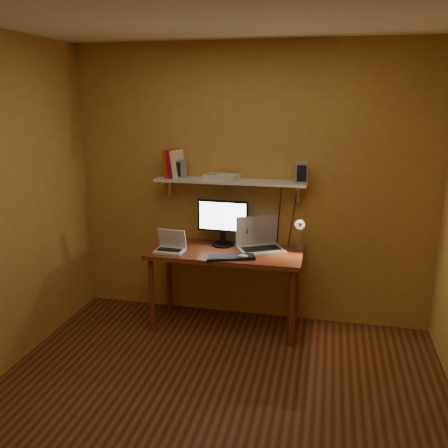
% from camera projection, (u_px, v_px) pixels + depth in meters
% --- Properties ---
extents(room, '(3.44, 3.24, 2.64)m').
position_uv_depth(room, '(208.00, 232.00, 2.94)').
color(room, brown).
rests_on(room, ground).
extents(desk, '(1.40, 0.60, 0.75)m').
position_uv_depth(desk, '(226.00, 260.00, 4.35)').
color(desk, maroon).
rests_on(desk, ground).
extents(wall_shelf, '(1.40, 0.25, 0.21)m').
position_uv_depth(wall_shelf, '(230.00, 182.00, 4.35)').
color(wall_shelf, silver).
rests_on(wall_shelf, room).
extents(monitor, '(0.48, 0.21, 0.44)m').
position_uv_depth(monitor, '(223.00, 220.00, 4.43)').
color(monitor, black).
rests_on(monitor, desk).
extents(laptop, '(0.49, 0.44, 0.30)m').
position_uv_depth(laptop, '(259.00, 241.00, 4.37)').
color(laptop, gray).
rests_on(laptop, desk).
extents(netbook, '(0.27, 0.20, 0.20)m').
position_uv_depth(netbook, '(171.00, 245.00, 4.31)').
color(netbook, silver).
rests_on(netbook, desk).
extents(keyboard, '(0.44, 0.26, 0.02)m').
position_uv_depth(keyboard, '(230.00, 257.00, 4.13)').
color(keyboard, black).
rests_on(keyboard, desk).
extents(mouse, '(0.11, 0.08, 0.04)m').
position_uv_depth(mouse, '(243.00, 256.00, 4.12)').
color(mouse, silver).
rests_on(mouse, desk).
extents(desk_lamp, '(0.09, 0.23, 0.38)m').
position_uv_depth(desk_lamp, '(300.00, 230.00, 4.25)').
color(desk_lamp, silver).
rests_on(desk_lamp, desk).
extents(speaker_left, '(0.12, 0.12, 0.17)m').
position_uv_depth(speaker_left, '(180.00, 168.00, 4.43)').
color(speaker_left, gray).
rests_on(speaker_left, wall_shelf).
extents(speaker_right, '(0.12, 0.12, 0.18)m').
position_uv_depth(speaker_right, '(301.00, 172.00, 4.17)').
color(speaker_right, gray).
rests_on(speaker_right, wall_shelf).
extents(books, '(0.18, 0.19, 0.26)m').
position_uv_depth(books, '(174.00, 164.00, 4.43)').
color(books, '#B82C08').
rests_on(books, wall_shelf).
extents(shelf_camera, '(0.10, 0.05, 0.06)m').
position_uv_depth(shelf_camera, '(212.00, 177.00, 4.31)').
color(shelf_camera, silver).
rests_on(shelf_camera, wall_shelf).
extents(router, '(0.33, 0.25, 0.05)m').
position_uv_depth(router, '(222.00, 177.00, 4.34)').
color(router, silver).
rests_on(router, wall_shelf).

